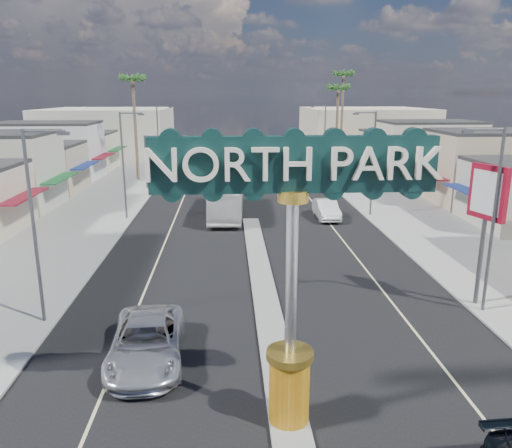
{
  "coord_description": "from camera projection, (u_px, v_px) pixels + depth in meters",
  "views": [
    {
      "loc": [
        -1.87,
        -12.07,
        10.47
      ],
      "look_at": [
        -0.47,
        12.62,
        3.97
      ],
      "focal_mm": 35.0,
      "sensor_mm": 36.0,
      "label": 1
    }
  ],
  "objects": [
    {
      "name": "storefront_row_right",
      "position": [
        456.0,
        161.0,
        56.5
      ],
      "size": [
        12.0,
        42.0,
        6.0
      ],
      "primitive_type": "cube",
      "color": "#B7B29E",
      "rests_on": "ground"
    },
    {
      "name": "road",
      "position": [
        250.0,
        217.0,
        43.39
      ],
      "size": [
        20.0,
        120.0,
        0.01
      ],
      "primitive_type": "cube",
      "color": "black",
      "rests_on": "ground"
    },
    {
      "name": "streetlight_l_mid",
      "position": [
        125.0,
        160.0,
        41.53
      ],
      "size": [
        2.03,
        0.22,
        9.0
      ],
      "color": "#47474C",
      "rests_on": "ground"
    },
    {
      "name": "bank_pylon_sign",
      "position": [
        487.0,
        201.0,
        24.07
      ],
      "size": [
        0.92,
        2.19,
        7.05
      ],
      "rotation": [
        0.0,
        0.0,
        0.3
      ],
      "color": "#47474C",
      "rests_on": "sidewalk_right"
    },
    {
      "name": "streetlight_r_far",
      "position": [
        323.0,
        137.0,
        63.92
      ],
      "size": [
        2.03,
        0.22,
        9.0
      ],
      "color": "#47474C",
      "rests_on": "ground"
    },
    {
      "name": "palm_right_far",
      "position": [
        343.0,
        80.0,
        71.97
      ],
      "size": [
        2.6,
        2.6,
        14.1
      ],
      "color": "brown",
      "rests_on": "ground"
    },
    {
      "name": "streetlight_l_near",
      "position": [
        36.0,
        218.0,
        22.22
      ],
      "size": [
        2.03,
        0.22,
        9.0
      ],
      "color": "#47474C",
      "rests_on": "ground"
    },
    {
      "name": "ground",
      "position": [
        250.0,
        217.0,
        43.39
      ],
      "size": [
        160.0,
        160.0,
        0.0
      ],
      "primitive_type": "plane",
      "color": "gray",
      "rests_on": "ground"
    },
    {
      "name": "streetlight_r_mid",
      "position": [
        371.0,
        158.0,
        42.67
      ],
      "size": [
        2.03,
        0.22,
        9.0
      ],
      "color": "#47474C",
      "rests_on": "ground"
    },
    {
      "name": "sidewalk_right",
      "position": [
        408.0,
        215.0,
        44.14
      ],
      "size": [
        8.0,
        120.0,
        0.12
      ],
      "primitive_type": "cube",
      "color": "gray",
      "rests_on": "ground"
    },
    {
      "name": "palm_left_far",
      "position": [
        133.0,
        84.0,
        59.07
      ],
      "size": [
        2.6,
        2.6,
        13.1
      ],
      "color": "brown",
      "rests_on": "ground"
    },
    {
      "name": "suv_left",
      "position": [
        147.0,
        342.0,
        19.92
      ],
      "size": [
        3.17,
        6.27,
        1.7
      ],
      "primitive_type": "imported",
      "rotation": [
        0.0,
        0.0,
        0.06
      ],
      "color": "silver",
      "rests_on": "ground"
    },
    {
      "name": "storefront_row_left",
      "position": [
        23.0,
        165.0,
        53.87
      ],
      "size": [
        12.0,
        42.0,
        6.0
      ],
      "primitive_type": "cube",
      "color": "beige",
      "rests_on": "ground"
    },
    {
      "name": "streetlight_l_far",
      "position": [
        159.0,
        138.0,
        62.78
      ],
      "size": [
        2.03,
        0.22,
        9.0
      ],
      "color": "#47474C",
      "rests_on": "ground"
    },
    {
      "name": "palm_right_mid",
      "position": [
        338.0,
        92.0,
        66.52
      ],
      "size": [
        2.6,
        2.6,
        12.1
      ],
      "color": "brown",
      "rests_on": "ground"
    },
    {
      "name": "sidewalk_left",
      "position": [
        87.0,
        219.0,
        42.61
      ],
      "size": [
        8.0,
        120.0,
        0.12
      ],
      "primitive_type": "cube",
      "color": "gray",
      "rests_on": "ground"
    },
    {
      "name": "traffic_signal_right",
      "position": [
        325.0,
        150.0,
        56.32
      ],
      "size": [
        5.09,
        0.45,
        6.0
      ],
      "color": "#47474C",
      "rests_on": "ground"
    },
    {
      "name": "backdrop_far_left",
      "position": [
        109.0,
        133.0,
        84.62
      ],
      "size": [
        20.0,
        20.0,
        8.0
      ],
      "primitive_type": "cube",
      "color": "#B7B29E",
      "rests_on": "ground"
    },
    {
      "name": "car_parked_right",
      "position": [
        326.0,
        209.0,
        42.9
      ],
      "size": [
        1.74,
        4.91,
        1.62
      ],
      "primitive_type": "imported",
      "rotation": [
        0.0,
        0.0,
        0.01
      ],
      "color": "silver",
      "rests_on": "ground"
    },
    {
      "name": "streetlight_r_near",
      "position": [
        491.0,
        212.0,
        23.36
      ],
      "size": [
        2.03,
        0.22,
        9.0
      ],
      "color": "#47474C",
      "rests_on": "ground"
    },
    {
      "name": "gateway_sign",
      "position": [
        292.0,
        251.0,
        14.83
      ],
      "size": [
        8.2,
        1.5,
        9.15
      ],
      "color": "#B15C0D",
      "rests_on": "median_island"
    },
    {
      "name": "backdrop_far_right",
      "position": [
        364.0,
        132.0,
        87.03
      ],
      "size": [
        20.0,
        20.0,
        8.0
      ],
      "primitive_type": "cube",
      "color": "beige",
      "rests_on": "ground"
    },
    {
      "name": "city_bus",
      "position": [
        227.0,
        197.0,
        44.07
      ],
      "size": [
        3.21,
        11.67,
        3.22
      ],
      "primitive_type": "imported",
      "rotation": [
        0.0,
        0.0,
        -0.04
      ],
      "color": "silver",
      "rests_on": "ground"
    },
    {
      "name": "median_island",
      "position": [
        263.0,
        285.0,
        27.92
      ],
      "size": [
        1.3,
        30.0,
        0.16
      ],
      "primitive_type": "cube",
      "color": "gray",
      "rests_on": "ground"
    },
    {
      "name": "traffic_signal_left",
      "position": [
        162.0,
        151.0,
        55.31
      ],
      "size": [
        5.09,
        0.45,
        6.0
      ],
      "color": "#47474C",
      "rests_on": "ground"
    }
  ]
}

